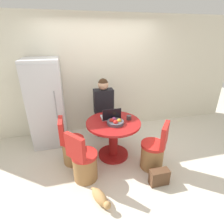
# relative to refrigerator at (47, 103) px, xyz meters

# --- Properties ---
(ground_plane) EXTENTS (12.00, 12.00, 0.00)m
(ground_plane) POSITION_rel_refrigerator_xyz_m (1.20, -1.04, -0.89)
(ground_plane) COLOR beige
(wall_back) EXTENTS (7.00, 0.06, 2.60)m
(wall_back) POSITION_rel_refrigerator_xyz_m (1.20, 0.40, 0.41)
(wall_back) COLOR silver
(wall_back) RESTS_ON ground_plane
(refrigerator) EXTENTS (0.67, 0.71, 1.77)m
(refrigerator) POSITION_rel_refrigerator_xyz_m (0.00, 0.00, 0.00)
(refrigerator) COLOR silver
(refrigerator) RESTS_ON ground_plane
(dining_table) EXTENTS (0.99, 0.99, 0.73)m
(dining_table) POSITION_rel_refrigerator_xyz_m (1.19, -0.83, -0.42)
(dining_table) COLOR maroon
(dining_table) RESTS_ON ground_plane
(chair_near_right_corner) EXTENTS (0.48, 0.47, 0.88)m
(chair_near_right_corner) POSITION_rel_refrigerator_xyz_m (1.77, -1.32, -0.59)
(chair_near_right_corner) COLOR #9E7042
(chair_near_right_corner) RESTS_ON ground_plane
(chair_near_left_corner) EXTENTS (0.48, 0.47, 0.88)m
(chair_near_left_corner) POSITION_rel_refrigerator_xyz_m (0.58, -1.31, -0.59)
(chair_near_left_corner) COLOR #9E7042
(chair_near_left_corner) RESTS_ON ground_plane
(chair_left_side) EXTENTS (0.41, 0.41, 0.88)m
(chair_left_side) POSITION_rel_refrigerator_xyz_m (0.42, -0.83, -0.59)
(chair_left_side) COLOR #9E7042
(chair_left_side) RESTS_ON ground_plane
(person_seated) EXTENTS (0.40, 0.37, 1.37)m
(person_seated) POSITION_rel_refrigerator_xyz_m (1.15, -0.11, -0.12)
(person_seated) COLOR #2D2D38
(person_seated) RESTS_ON ground_plane
(laptop) EXTENTS (0.35, 0.26, 0.23)m
(laptop) POSITION_rel_refrigerator_xyz_m (1.17, -0.69, -0.11)
(laptop) COLOR #B7B7BC
(laptop) RESTS_ON dining_table
(fruit_bowl) EXTENTS (0.29, 0.29, 0.10)m
(fruit_bowl) POSITION_rel_refrigerator_xyz_m (1.20, -0.92, -0.12)
(fruit_bowl) COLOR #4C4C56
(fruit_bowl) RESTS_ON dining_table
(coffee_cup) EXTENTS (0.09, 0.09, 0.08)m
(coffee_cup) POSITION_rel_refrigerator_xyz_m (1.49, -0.81, -0.11)
(coffee_cup) COLOR #383333
(coffee_cup) RESTS_ON dining_table
(cat) EXTENTS (0.26, 0.44, 0.17)m
(cat) POSITION_rel_refrigerator_xyz_m (0.74, -1.81, -0.80)
(cat) COLOR tan
(cat) RESTS_ON ground_plane
(handbag) EXTENTS (0.30, 0.14, 0.26)m
(handbag) POSITION_rel_refrigerator_xyz_m (1.70, -1.70, -0.76)
(handbag) COLOR brown
(handbag) RESTS_ON ground_plane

